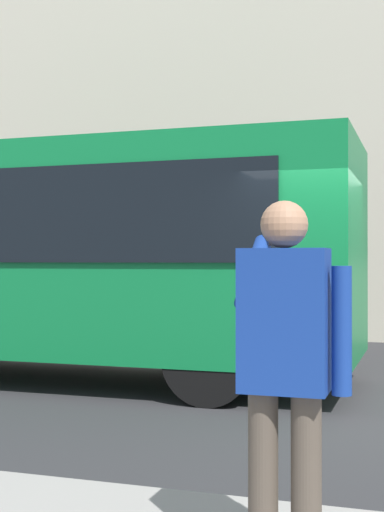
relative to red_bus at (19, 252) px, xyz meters
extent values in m
plane|color=#2B2B2D|center=(-4.67, 0.78, -1.68)|extent=(60.00, 60.00, 0.00)
cube|color=#0F7238|center=(-0.02, -0.01, 0.02)|extent=(9.00, 2.50, 2.60)
cylinder|color=black|center=(-3.02, -1.11, -1.18)|extent=(1.00, 0.28, 1.00)
cylinder|color=black|center=(-3.02, 1.09, -1.18)|extent=(1.00, 0.28, 1.00)
cylinder|color=#4C4238|center=(-4.73, 5.21, -1.12)|extent=(0.14, 0.14, 0.82)
cylinder|color=#4C4238|center=(-4.53, 5.21, -1.12)|extent=(0.14, 0.14, 0.82)
cube|color=navy|center=(-4.63, 5.21, -0.38)|extent=(0.40, 0.24, 0.66)
sphere|color=#A87A5B|center=(-4.63, 5.21, 0.06)|extent=(0.22, 0.22, 0.22)
cylinder|color=navy|center=(-4.89, 5.21, -0.42)|extent=(0.09, 0.09, 0.58)
cylinder|color=navy|center=(-4.45, 5.05, -0.16)|extent=(0.09, 0.48, 0.37)
cube|color=black|center=(-4.53, 4.91, 0.04)|extent=(0.07, 0.01, 0.14)
camera|label=1|loc=(-5.25, 8.45, -0.11)|focal=49.95mm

